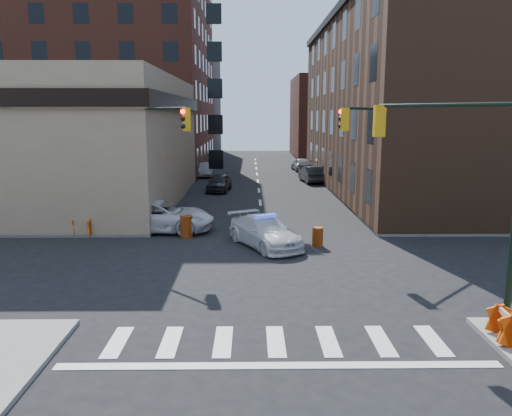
{
  "coord_description": "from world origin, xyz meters",
  "views": [
    {
      "loc": [
        -0.71,
        -20.04,
        6.36
      ],
      "look_at": [
        -0.46,
        2.15,
        2.2
      ],
      "focal_mm": 35.0,
      "sensor_mm": 36.0,
      "label": 1
    }
  ],
  "objects_px": {
    "pickup": "(158,216)",
    "parked_car_wfar": "(205,170)",
    "police_car": "(265,232)",
    "barrel_road": "(318,237)",
    "barrel_bank": "(187,226)",
    "pedestrian_a": "(68,216)",
    "parked_car_wnear": "(219,183)",
    "pedestrian_b": "(49,210)",
    "parked_car_enear": "(311,174)",
    "barricade_nw_a": "(84,226)"
  },
  "relations": [
    {
      "from": "pickup",
      "to": "parked_car_wfar",
      "type": "height_order",
      "value": "pickup"
    },
    {
      "from": "police_car",
      "to": "parked_car_wfar",
      "type": "xyz_separation_m",
      "value": [
        -5.49,
        28.33,
        -0.02
      ]
    },
    {
      "from": "parked_car_wfar",
      "to": "barrel_road",
      "type": "bearing_deg",
      "value": -80.32
    },
    {
      "from": "police_car",
      "to": "barrel_bank",
      "type": "bearing_deg",
      "value": 126.96
    },
    {
      "from": "barrel_road",
      "to": "barrel_bank",
      "type": "xyz_separation_m",
      "value": [
        -6.66,
        1.92,
        0.1
      ]
    },
    {
      "from": "parked_car_wfar",
      "to": "pedestrian_a",
      "type": "distance_m",
      "value": 26.46
    },
    {
      "from": "parked_car_wnear",
      "to": "pedestrian_b",
      "type": "height_order",
      "value": "pedestrian_b"
    },
    {
      "from": "barrel_road",
      "to": "parked_car_enear",
      "type": "bearing_deg",
      "value": 83.92
    },
    {
      "from": "pedestrian_a",
      "to": "barrel_road",
      "type": "relative_size",
      "value": 1.98
    },
    {
      "from": "pedestrian_b",
      "to": "barricade_nw_a",
      "type": "xyz_separation_m",
      "value": [
        2.92,
        -2.75,
        -0.36
      ]
    },
    {
      "from": "pedestrian_a",
      "to": "barrel_bank",
      "type": "bearing_deg",
      "value": 6.16
    },
    {
      "from": "parked_car_enear",
      "to": "barrel_road",
      "type": "height_order",
      "value": "parked_car_enear"
    },
    {
      "from": "parked_car_wfar",
      "to": "parked_car_enear",
      "type": "bearing_deg",
      "value": -30.7
    },
    {
      "from": "parked_car_wfar",
      "to": "pedestrian_a",
      "type": "height_order",
      "value": "pedestrian_a"
    },
    {
      "from": "pedestrian_a",
      "to": "barricade_nw_a",
      "type": "relative_size",
      "value": 1.62
    },
    {
      "from": "barrel_bank",
      "to": "parked_car_wfar",
      "type": "bearing_deg",
      "value": 93.07
    },
    {
      "from": "barrel_bank",
      "to": "police_car",
      "type": "bearing_deg",
      "value": -25.38
    },
    {
      "from": "pedestrian_a",
      "to": "pedestrian_b",
      "type": "relative_size",
      "value": 1.18
    },
    {
      "from": "pedestrian_a",
      "to": "barrel_road",
      "type": "xyz_separation_m",
      "value": [
        13.0,
        -2.32,
        -0.61
      ]
    },
    {
      "from": "pickup",
      "to": "parked_car_wfar",
      "type": "bearing_deg",
      "value": 3.63
    },
    {
      "from": "barrel_bank",
      "to": "barricade_nw_a",
      "type": "distance_m",
      "value": 5.41
    },
    {
      "from": "police_car",
      "to": "barrel_bank",
      "type": "distance_m",
      "value": 4.51
    },
    {
      "from": "parked_car_enear",
      "to": "barrel_road",
      "type": "relative_size",
      "value": 4.93
    },
    {
      "from": "parked_car_enear",
      "to": "pedestrian_b",
      "type": "xyz_separation_m",
      "value": [
        -17.5,
        -18.73,
        0.18
      ]
    },
    {
      "from": "pedestrian_b",
      "to": "barrel_road",
      "type": "distance_m",
      "value": 15.75
    },
    {
      "from": "pickup",
      "to": "barrel_road",
      "type": "relative_size",
      "value": 6.5
    },
    {
      "from": "parked_car_wnear",
      "to": "parked_car_wfar",
      "type": "distance_m",
      "value": 10.6
    },
    {
      "from": "parked_car_wnear",
      "to": "pedestrian_a",
      "type": "bearing_deg",
      "value": -108.48
    },
    {
      "from": "parked_car_wnear",
      "to": "pedestrian_b",
      "type": "distance_m",
      "value": 15.99
    },
    {
      "from": "barrel_bank",
      "to": "pedestrian_a",
      "type": "bearing_deg",
      "value": 176.39
    },
    {
      "from": "pedestrian_a",
      "to": "police_car",
      "type": "bearing_deg",
      "value": -2.85
    },
    {
      "from": "parked_car_wfar",
      "to": "barrel_road",
      "type": "xyz_separation_m",
      "value": [
        8.08,
        -28.32,
        -0.24
      ]
    },
    {
      "from": "pedestrian_b",
      "to": "barrel_bank",
      "type": "height_order",
      "value": "pedestrian_b"
    },
    {
      "from": "barrel_bank",
      "to": "barricade_nw_a",
      "type": "height_order",
      "value": "barrel_bank"
    },
    {
      "from": "pickup",
      "to": "pedestrian_a",
      "type": "xyz_separation_m",
      "value": [
        -4.62,
        -0.98,
        0.23
      ]
    },
    {
      "from": "parked_car_wfar",
      "to": "pedestrian_b",
      "type": "bearing_deg",
      "value": -112.63
    },
    {
      "from": "pickup",
      "to": "barrel_bank",
      "type": "xyz_separation_m",
      "value": [
        1.71,
        -1.38,
        -0.28
      ]
    },
    {
      "from": "parked_car_wnear",
      "to": "barrel_road",
      "type": "distance_m",
      "value": 18.9
    },
    {
      "from": "parked_car_wfar",
      "to": "parked_car_enear",
      "type": "xyz_separation_m",
      "value": [
        10.58,
        -4.81,
        0.06
      ]
    },
    {
      "from": "parked_car_enear",
      "to": "barrel_road",
      "type": "distance_m",
      "value": 23.64
    },
    {
      "from": "pickup",
      "to": "pedestrian_b",
      "type": "relative_size",
      "value": 3.87
    },
    {
      "from": "barrel_bank",
      "to": "pedestrian_b",
      "type": "bearing_deg",
      "value": 161.13
    },
    {
      "from": "pedestrian_b",
      "to": "barrel_bank",
      "type": "xyz_separation_m",
      "value": [
        8.34,
        -2.85,
        -0.37
      ]
    },
    {
      "from": "parked_car_enear",
      "to": "pedestrian_a",
      "type": "height_order",
      "value": "pedestrian_a"
    },
    {
      "from": "pedestrian_b",
      "to": "parked_car_enear",
      "type": "bearing_deg",
      "value": 57.82
    },
    {
      "from": "parked_car_enear",
      "to": "pedestrian_a",
      "type": "distance_m",
      "value": 26.25
    },
    {
      "from": "parked_car_wnear",
      "to": "pickup",
      "type": "bearing_deg",
      "value": -93.61
    },
    {
      "from": "pedestrian_b",
      "to": "barricade_nw_a",
      "type": "relative_size",
      "value": 1.37
    },
    {
      "from": "police_car",
      "to": "barricade_nw_a",
      "type": "relative_size",
      "value": 4.34
    },
    {
      "from": "pickup",
      "to": "parked_car_enear",
      "type": "xyz_separation_m",
      "value": [
        10.88,
        20.2,
        -0.09
      ]
    }
  ]
}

